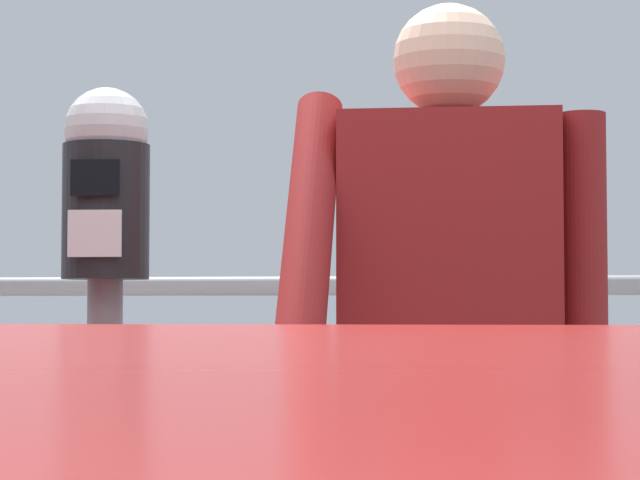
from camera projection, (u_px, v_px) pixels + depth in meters
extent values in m
cylinder|color=black|center=(106.00, 212.00, 2.58)|extent=(0.17, 0.17, 0.27)
sphere|color=silver|center=(107.00, 130.00, 2.59)|extent=(0.17, 0.17, 0.17)
cube|color=black|center=(95.00, 178.00, 2.49)|extent=(0.10, 0.01, 0.07)
cube|color=white|center=(95.00, 233.00, 2.49)|extent=(0.10, 0.02, 0.09)
cube|color=maroon|center=(450.00, 271.00, 2.54)|extent=(0.43, 0.23, 0.61)
sphere|color=beige|center=(449.00, 60.00, 2.56)|extent=(0.22, 0.22, 0.22)
cylinder|color=maroon|center=(584.00, 262.00, 2.51)|extent=(0.09, 0.09, 0.58)
cylinder|color=maroon|center=(310.00, 220.00, 2.43)|extent=(0.10, 0.40, 0.53)
cylinder|color=gray|center=(297.00, 286.00, 4.10)|extent=(24.00, 0.06, 0.06)
cylinder|color=gray|center=(297.00, 447.00, 4.07)|extent=(24.00, 0.05, 0.05)
cylinder|color=gray|center=(297.00, 465.00, 4.07)|extent=(0.06, 0.06, 1.12)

